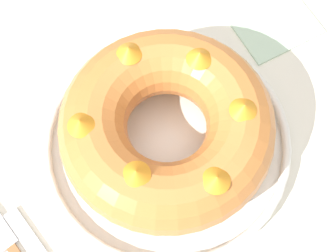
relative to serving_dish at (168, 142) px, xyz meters
name	(u,v)px	position (x,y,z in m)	size (l,w,h in m)	color
ground_plane	(167,233)	(0.00, 0.00, -0.74)	(8.00, 8.00, 0.00)	#4C4742
dining_table	(167,165)	(0.00, 0.00, -0.10)	(1.44, 0.91, 0.73)	silver
serving_dish	(168,142)	(0.00, 0.00, 0.00)	(0.34, 0.34, 0.03)	white
bundt_cake	(168,126)	(0.00, 0.00, 0.06)	(0.27, 0.27, 0.10)	#C67538
napkin	(277,27)	(0.26, 0.04, -0.01)	(0.12, 0.09, 0.00)	#B2D1B7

